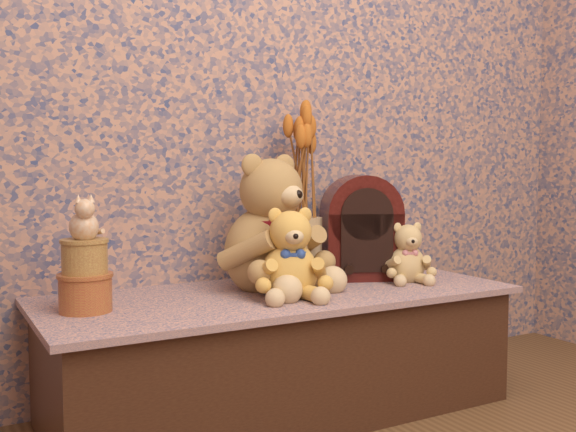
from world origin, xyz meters
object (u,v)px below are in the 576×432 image
(teddy_large, at_px, (266,217))
(teddy_small, at_px, (407,250))
(teddy_medium, at_px, (290,249))
(cathedral_radio, at_px, (361,227))
(ceramic_vase, at_px, (303,249))
(biscuit_tin_lower, at_px, (85,293))
(cat_figurine, at_px, (84,217))

(teddy_large, distance_m, teddy_small, 0.51)
(teddy_medium, distance_m, cathedral_radio, 0.43)
(teddy_small, height_order, cathedral_radio, cathedral_radio)
(cathedral_radio, xyz_separation_m, ceramic_vase, (-0.21, 0.04, -0.07))
(teddy_large, bearing_deg, cathedral_radio, -14.19)
(teddy_large, height_order, teddy_medium, teddy_large)
(cathedral_radio, xyz_separation_m, biscuit_tin_lower, (-0.96, -0.09, -0.13))
(teddy_small, relative_size, biscuit_tin_lower, 1.56)
(cat_figurine, bearing_deg, teddy_medium, -4.09)
(cathedral_radio, distance_m, ceramic_vase, 0.23)
(teddy_medium, bearing_deg, ceramic_vase, 69.13)
(teddy_small, height_order, cat_figurine, cat_figurine)
(teddy_medium, distance_m, cat_figurine, 0.59)
(cathedral_radio, bearing_deg, teddy_large, -153.90)
(biscuit_tin_lower, height_order, cat_figurine, cat_figurine)
(cathedral_radio, relative_size, biscuit_tin_lower, 2.59)
(teddy_large, relative_size, teddy_medium, 1.59)
(ceramic_vase, bearing_deg, cat_figurine, -170.46)
(teddy_small, bearing_deg, cat_figurine, -160.96)
(cat_figurine, bearing_deg, teddy_small, 2.55)
(teddy_small, relative_size, cat_figurine, 1.73)
(ceramic_vase, bearing_deg, teddy_large, -159.34)
(biscuit_tin_lower, xyz_separation_m, cat_figurine, (0.00, 0.00, 0.21))
(teddy_small, bearing_deg, cathedral_radio, 147.34)
(teddy_large, bearing_deg, teddy_medium, -108.81)
(teddy_medium, height_order, teddy_small, teddy_medium)
(teddy_medium, bearing_deg, cat_figurine, -171.71)
(cathedral_radio, distance_m, biscuit_tin_lower, 0.97)
(biscuit_tin_lower, bearing_deg, teddy_medium, -9.29)
(ceramic_vase, height_order, biscuit_tin_lower, ceramic_vase)
(biscuit_tin_lower, bearing_deg, teddy_small, -2.65)
(cathedral_radio, bearing_deg, ceramic_vase, -168.52)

